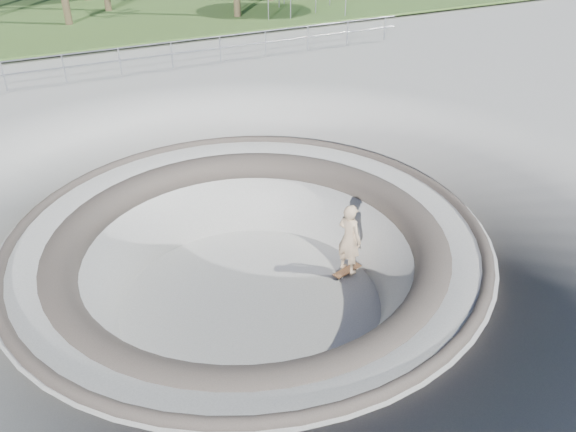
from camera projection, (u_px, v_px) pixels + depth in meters
name	position (u px, v px, depth m)	size (l,w,h in m)	color
ground	(248.00, 232.00, 12.15)	(180.00, 180.00, 0.00)	#ADADA8
skate_bowl	(251.00, 297.00, 13.10)	(14.00, 14.00, 4.10)	#ADADA8
distant_hills	(73.00, 23.00, 60.88)	(103.20, 45.00, 28.60)	brown
safety_railing	(120.00, 61.00, 20.95)	(25.00, 0.06, 1.03)	#93959B
skateboard	(347.00, 270.00, 14.00)	(0.85, 0.42, 0.08)	olive
skater	(349.00, 239.00, 13.51)	(0.68, 0.45, 1.86)	tan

